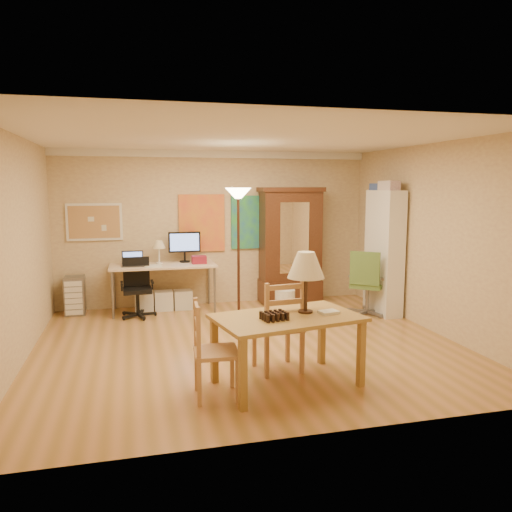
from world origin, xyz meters
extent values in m
plane|color=olive|center=(0.00, 0.00, 0.00)|extent=(5.50, 5.50, 0.00)
cube|color=white|center=(0.00, 2.46, 2.64)|extent=(5.50, 0.08, 0.12)
cube|color=tan|center=(-2.05, 2.47, 1.50)|extent=(0.90, 0.04, 0.62)
cube|color=gold|center=(-0.25, 2.47, 1.45)|extent=(0.80, 0.04, 1.00)
cube|color=teal|center=(0.65, 2.47, 1.45)|extent=(0.75, 0.04, 0.95)
cube|color=olive|center=(0.10, -1.40, 0.73)|extent=(1.64, 1.17, 0.04)
cube|color=olive|center=(-0.49, -1.90, 0.35)|extent=(0.08, 0.08, 0.71)
cube|color=olive|center=(0.84, -1.64, 0.35)|extent=(0.08, 0.08, 0.71)
cube|color=olive|center=(-0.64, -1.16, 0.35)|extent=(0.08, 0.08, 0.71)
cube|color=olive|center=(0.69, -0.90, 0.35)|extent=(0.08, 0.08, 0.71)
cylinder|color=black|center=(0.33, -1.30, 0.76)|extent=(0.16, 0.16, 0.02)
cylinder|color=black|center=(0.33, -1.30, 0.95)|extent=(0.04, 0.04, 0.40)
cone|color=beige|center=(0.33, -1.30, 1.26)|extent=(0.40, 0.40, 0.28)
cube|color=silver|center=(0.56, -1.41, 0.76)|extent=(0.22, 0.19, 0.03)
cube|color=black|center=(-0.07, -1.50, 0.79)|extent=(0.32, 0.27, 0.08)
cube|color=#A3694A|center=(0.13, -0.97, 0.50)|extent=(0.54, 0.52, 0.04)
cube|color=#A3694A|center=(0.32, -0.75, 0.24)|extent=(0.05, 0.05, 0.48)
cube|color=#A3694A|center=(-0.11, -0.79, 0.24)|extent=(0.05, 0.05, 0.48)
cube|color=#A3694A|center=(0.36, -1.15, 0.24)|extent=(0.05, 0.05, 0.48)
cube|color=#A3694A|center=(-0.06, -1.19, 0.24)|extent=(0.05, 0.05, 0.48)
cube|color=#A3694A|center=(0.36, -1.15, 0.78)|extent=(0.05, 0.05, 0.56)
cube|color=#A3694A|center=(-0.06, -1.19, 0.78)|extent=(0.05, 0.05, 0.56)
cube|color=#A3694A|center=(0.15, -1.17, 0.84)|extent=(0.43, 0.08, 0.06)
cube|color=#A3694A|center=(-0.68, -1.53, 0.46)|extent=(0.46, 0.48, 0.04)
cube|color=#A3694A|center=(-0.50, -1.73, 0.22)|extent=(0.04, 0.04, 0.44)
cube|color=#A3694A|center=(-0.48, -1.34, 0.22)|extent=(0.04, 0.04, 0.44)
cube|color=#A3694A|center=(-0.87, -1.71, 0.22)|extent=(0.04, 0.04, 0.44)
cube|color=#A3694A|center=(-0.85, -1.32, 0.22)|extent=(0.04, 0.04, 0.44)
cube|color=#A3694A|center=(-0.87, -1.71, 0.72)|extent=(0.04, 0.04, 0.51)
cube|color=#A3694A|center=(-0.85, -1.32, 0.72)|extent=(0.04, 0.04, 0.51)
cube|color=#A3694A|center=(-0.86, -1.52, 0.77)|extent=(0.05, 0.39, 0.05)
cylinder|color=#402419|center=(0.05, 0.82, 0.02)|extent=(0.31, 0.31, 0.03)
cylinder|color=#402419|center=(0.05, 0.82, 1.00)|extent=(0.04, 0.04, 1.95)
cone|color=#FFE0A5|center=(0.05, 0.82, 1.99)|extent=(0.38, 0.38, 0.15)
cube|color=#C1A88D|center=(-0.96, 2.12, 0.78)|extent=(1.74, 0.76, 0.03)
cylinder|color=slate|center=(-1.78, 1.79, 0.38)|extent=(0.04, 0.04, 0.76)
cylinder|color=slate|center=(-0.15, 1.79, 0.38)|extent=(0.04, 0.04, 0.76)
cylinder|color=slate|center=(-1.78, 2.45, 0.38)|extent=(0.04, 0.04, 0.76)
cylinder|color=slate|center=(-0.15, 2.45, 0.38)|extent=(0.04, 0.04, 0.76)
cube|color=black|center=(-1.45, 2.07, 0.80)|extent=(0.35, 0.24, 0.02)
cube|color=black|center=(-1.45, 2.24, 0.92)|extent=(0.35, 0.06, 0.23)
cube|color=black|center=(-0.58, 2.28, 1.14)|extent=(0.54, 0.04, 0.35)
cone|color=beige|center=(-1.02, 2.23, 1.12)|extent=(0.22, 0.22, 0.13)
cube|color=silver|center=(-1.13, 1.96, 0.80)|extent=(0.27, 0.35, 0.01)
cube|color=maroon|center=(-0.36, 2.07, 0.86)|extent=(0.24, 0.17, 0.13)
cube|color=white|center=(-1.29, 2.17, 0.16)|extent=(0.30, 0.26, 0.33)
cube|color=white|center=(-0.96, 2.17, 0.16)|extent=(0.30, 0.26, 0.33)
cube|color=silver|center=(-0.64, 2.17, 0.16)|extent=(0.30, 0.26, 0.33)
cylinder|color=black|center=(-1.40, 1.81, 0.23)|extent=(0.05, 0.05, 0.37)
cube|color=black|center=(-1.40, 1.81, 0.44)|extent=(0.45, 0.43, 0.06)
cube|color=black|center=(-1.40, 2.01, 0.71)|extent=(0.42, 0.06, 0.48)
cube|color=black|center=(-1.63, 1.80, 0.57)|extent=(0.04, 0.28, 0.03)
cube|color=black|center=(-1.16, 1.82, 0.57)|extent=(0.04, 0.28, 0.03)
cylinder|color=slate|center=(2.26, 1.07, 0.26)|extent=(0.06, 0.06, 0.41)
cube|color=#49652D|center=(2.26, 1.07, 0.49)|extent=(0.68, 0.68, 0.07)
cube|color=#49652D|center=(2.12, 0.90, 0.80)|extent=(0.39, 0.34, 0.53)
cube|color=slate|center=(2.46, 0.90, 0.64)|extent=(0.23, 0.26, 0.03)
cube|color=slate|center=(2.06, 1.24, 0.64)|extent=(0.23, 0.26, 0.03)
cube|color=slate|center=(-2.39, 2.26, 0.31)|extent=(0.31, 0.36, 0.63)
cube|color=silver|center=(-2.39, 2.07, 0.31)|extent=(0.27, 0.02, 0.54)
cube|color=#34190E|center=(1.31, 2.24, 1.00)|extent=(1.05, 0.48, 2.01)
cube|color=#34190E|center=(1.31, 2.24, 0.21)|extent=(1.09, 0.52, 0.40)
cube|color=white|center=(1.31, 2.00, 1.19)|extent=(0.53, 0.01, 1.24)
cube|color=#34190E|center=(1.31, 2.24, 2.03)|extent=(1.13, 0.53, 0.08)
cube|color=white|center=(2.55, 1.09, 1.01)|extent=(0.30, 0.81, 2.03)
cube|color=#993333|center=(2.51, 0.94, 0.49)|extent=(0.18, 0.41, 0.24)
cube|color=#334C99|center=(2.51, 1.30, 1.68)|extent=(0.18, 0.28, 0.20)
cylinder|color=silver|center=(0.95, 1.40, 0.21)|extent=(0.33, 0.33, 0.41)
camera|label=1|loc=(-1.45, -6.24, 2.09)|focal=35.00mm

